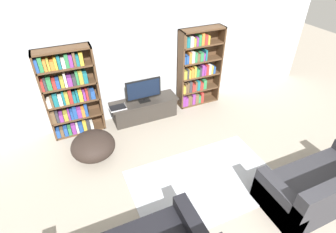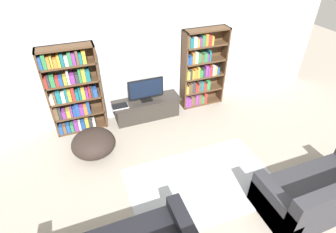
{
  "view_description": "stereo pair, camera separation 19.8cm",
  "coord_description": "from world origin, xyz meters",
  "views": [
    {
      "loc": [
        -1.6,
        -0.67,
        3.46
      ],
      "look_at": [
        -0.04,
        2.85,
        0.7
      ],
      "focal_mm": 28.0,
      "sensor_mm": 36.0,
      "label": 1
    },
    {
      "loc": [
        -1.42,
        -0.75,
        3.46
      ],
      "look_at": [
        -0.04,
        2.85,
        0.7
      ],
      "focal_mm": 28.0,
      "sensor_mm": 36.0,
      "label": 2
    }
  ],
  "objects": [
    {
      "name": "beanbag_ottoman",
      "position": [
        -1.4,
        3.16,
        0.23
      ],
      "size": [
        0.8,
        0.8,
        0.47
      ],
      "primitive_type": "ellipsoid",
      "color": "#2D231E",
      "rests_on": "ground_plane"
    },
    {
      "name": "wall_back",
      "position": [
        0.0,
        4.23,
        1.3
      ],
      "size": [
        8.8,
        0.06,
        2.6
      ],
      "color": "silver",
      "rests_on": "ground_plane"
    },
    {
      "name": "television",
      "position": [
        -0.13,
        3.91,
        0.72
      ],
      "size": [
        0.76,
        0.16,
        0.51
      ],
      "color": "black",
      "rests_on": "tv_stand"
    },
    {
      "name": "couch_right_sofa",
      "position": [
        1.59,
        0.77,
        0.28
      ],
      "size": [
        1.82,
        0.88,
        0.83
      ],
      "color": "#2D2D33",
      "rests_on": "ground_plane"
    },
    {
      "name": "bookshelf_right",
      "position": [
        1.2,
        4.05,
        0.88
      ],
      "size": [
        1.01,
        0.3,
        1.8
      ],
      "color": "#513823",
      "rests_on": "ground_plane"
    },
    {
      "name": "laptop",
      "position": [
        -0.73,
        3.87,
        0.46
      ],
      "size": [
        0.34,
        0.23,
        0.03
      ],
      "color": "silver",
      "rests_on": "tv_stand"
    },
    {
      "name": "tv_stand",
      "position": [
        -0.13,
        3.94,
        0.23
      ],
      "size": [
        1.47,
        0.47,
        0.45
      ],
      "color": "#332D28",
      "rests_on": "ground_plane"
    },
    {
      "name": "area_rug",
      "position": [
        0.16,
        1.77,
        0.01
      ],
      "size": [
        2.43,
        1.53,
        0.02
      ],
      "color": "#B2B7C1",
      "rests_on": "ground_plane"
    },
    {
      "name": "bookshelf_left",
      "position": [
        -1.57,
        4.05,
        0.9
      ],
      "size": [
        1.01,
        0.3,
        1.8
      ],
      "color": "#513823",
      "rests_on": "ground_plane"
    }
  ]
}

